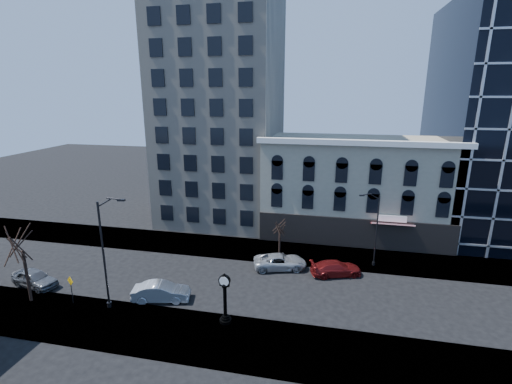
% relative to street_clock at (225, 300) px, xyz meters
% --- Properties ---
extents(ground, '(160.00, 160.00, 0.00)m').
position_rel_street_clock_xyz_m(ground, '(-1.70, 6.00, -2.02)').
color(ground, black).
rests_on(ground, ground).
extents(sidewalk_far, '(160.00, 6.00, 0.12)m').
position_rel_street_clock_xyz_m(sidewalk_far, '(-1.70, 14.00, -1.96)').
color(sidewalk_far, gray).
rests_on(sidewalk_far, ground).
extents(sidewalk_near, '(160.00, 6.00, 0.12)m').
position_rel_street_clock_xyz_m(sidewalk_near, '(-1.70, -2.00, -1.96)').
color(sidewalk_near, gray).
rests_on(sidewalk_near, ground).
extents(cream_tower, '(15.90, 15.40, 42.50)m').
position_rel_street_clock_xyz_m(cream_tower, '(-7.81, 24.88, 17.30)').
color(cream_tower, beige).
rests_on(cream_tower, ground).
extents(victorian_row, '(22.60, 11.19, 12.50)m').
position_rel_street_clock_xyz_m(victorian_row, '(10.30, 21.89, 3.98)').
color(victorian_row, '#9D9781').
rests_on(victorian_row, ground).
extents(street_clock, '(0.95, 0.95, 4.20)m').
position_rel_street_clock_xyz_m(street_clock, '(0.00, 0.00, 0.00)').
color(street_clock, black).
rests_on(street_clock, sidewalk_near).
extents(street_lamp_near, '(2.51, 0.68, 9.72)m').
position_rel_street_clock_xyz_m(street_lamp_near, '(-9.40, 0.11, 5.44)').
color(street_lamp_near, black).
rests_on(street_lamp_near, sidewalk_near).
extents(street_lamp_far, '(1.94, 0.98, 7.92)m').
position_rel_street_clock_xyz_m(street_lamp_far, '(11.67, 12.38, 4.08)').
color(street_lamp_far, black).
rests_on(street_lamp_far, sidewalk_far).
extents(bare_tree_near, '(4.35, 4.35, 7.48)m').
position_rel_street_clock_xyz_m(bare_tree_near, '(-17.26, -0.54, 3.75)').
color(bare_tree_near, '#302018').
rests_on(bare_tree_near, sidewalk_near).
extents(bare_tree_far, '(2.50, 2.50, 4.29)m').
position_rel_street_clock_xyz_m(bare_tree_far, '(2.19, 13.69, 1.33)').
color(bare_tree_far, '#302018').
rests_on(bare_tree_far, sidewalk_far).
extents(warning_sign, '(0.76, 0.34, 2.48)m').
position_rel_street_clock_xyz_m(warning_sign, '(-13.45, -0.13, -0.19)').
color(warning_sign, black).
rests_on(warning_sign, sidewalk_near).
extents(car_near_a, '(4.99, 2.88, 1.60)m').
position_rel_street_clock_xyz_m(car_near_a, '(-18.94, 1.80, -1.22)').
color(car_near_a, '#595B60').
rests_on(car_near_a, ground).
extents(car_near_b, '(5.16, 2.80, 1.61)m').
position_rel_street_clock_xyz_m(car_near_b, '(-6.38, 2.03, -1.21)').
color(car_near_b, '#A5A8AD').
rests_on(car_near_b, ground).
extents(car_far_a, '(5.83, 3.82, 1.49)m').
position_rel_street_clock_xyz_m(car_far_a, '(2.79, 10.09, -1.27)').
color(car_far_a, '#A5A8AD').
rests_on(car_far_a, ground).
extents(car_far_b, '(5.36, 3.51, 1.44)m').
position_rel_street_clock_xyz_m(car_far_b, '(8.38, 9.85, -1.30)').
color(car_far_b, maroon).
rests_on(car_far_b, ground).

